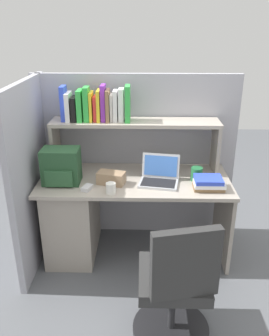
% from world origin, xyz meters
% --- Properties ---
extents(ground_plane, '(8.00, 8.00, 0.00)m').
position_xyz_m(ground_plane, '(0.00, 0.00, 0.00)').
color(ground_plane, '#595B60').
extents(desk, '(1.60, 0.70, 0.73)m').
position_xyz_m(desk, '(-0.39, 0.00, 0.40)').
color(desk, '#AAA093').
rests_on(desk, ground_plane).
extents(cubicle_partition_rear, '(1.84, 0.05, 1.55)m').
position_xyz_m(cubicle_partition_rear, '(0.00, 0.38, 0.78)').
color(cubicle_partition_rear, '#9E9EA8').
rests_on(cubicle_partition_rear, ground_plane).
extents(cubicle_partition_left, '(0.05, 1.06, 1.55)m').
position_xyz_m(cubicle_partition_left, '(-0.85, -0.05, 0.78)').
color(cubicle_partition_left, '#9E9EA8').
rests_on(cubicle_partition_left, ground_plane).
extents(overhead_hutch, '(1.44, 0.28, 0.45)m').
position_xyz_m(overhead_hutch, '(0.00, 0.20, 1.08)').
color(overhead_hutch, gray).
rests_on(overhead_hutch, desk).
extents(reference_books_on_shelf, '(0.58, 0.18, 0.30)m').
position_xyz_m(reference_books_on_shelf, '(-0.33, 0.20, 1.31)').
color(reference_books_on_shelf, blue).
rests_on(reference_books_on_shelf, overhead_hutch).
extents(laptop, '(0.35, 0.30, 0.22)m').
position_xyz_m(laptop, '(0.20, -0.06, 0.78)').
color(laptop, '#B7BABF').
rests_on(laptop, desk).
extents(backpack, '(0.30, 0.23, 0.29)m').
position_xyz_m(backpack, '(-0.60, -0.09, 0.87)').
color(backpack, '#264C2D').
rests_on(backpack, desk).
extents(computer_mouse, '(0.09, 0.12, 0.03)m').
position_xyz_m(computer_mouse, '(-0.37, -0.22, 0.75)').
color(computer_mouse, silver).
rests_on(computer_mouse, desk).
extents(paper_cup, '(0.08, 0.08, 0.09)m').
position_xyz_m(paper_cup, '(-0.18, -0.28, 0.77)').
color(paper_cup, white).
rests_on(paper_cup, desk).
extents(tissue_box, '(0.24, 0.17, 0.10)m').
position_xyz_m(tissue_box, '(-0.19, -0.10, 0.78)').
color(tissue_box, '#9E7F60').
rests_on(tissue_box, desk).
extents(snack_canister, '(0.10, 0.10, 0.11)m').
position_xyz_m(snack_canister, '(0.52, -0.02, 0.79)').
color(snack_canister, '#26723F').
rests_on(snack_canister, desk).
extents(desk_book_stack, '(0.24, 0.18, 0.10)m').
position_xyz_m(desk_book_stack, '(0.59, -0.18, 0.78)').
color(desk_book_stack, olive).
rests_on(desk_book_stack, desk).
extents(office_chair, '(0.52, 0.53, 0.93)m').
position_xyz_m(office_chair, '(0.28, -0.96, 0.39)').
color(office_chair, black).
rests_on(office_chair, ground_plane).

